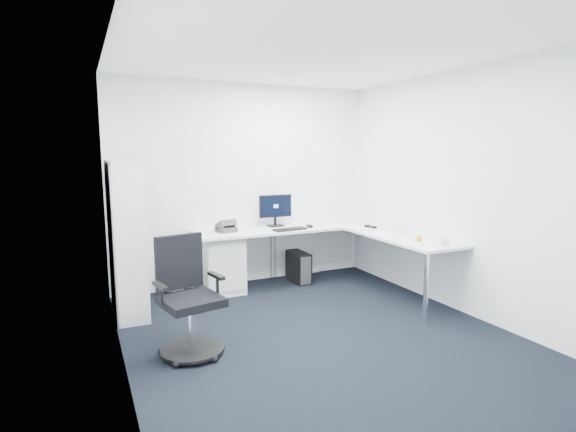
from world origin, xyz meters
name	(u,v)px	position (x,y,z in m)	size (l,w,h in m)	color
ground	(319,336)	(0.00, 0.00, 0.00)	(4.20, 4.20, 0.00)	black
ceiling	(322,51)	(0.00, 0.00, 2.70)	(4.20, 4.20, 0.00)	white
wall_back	(245,185)	(0.00, 2.10, 1.35)	(3.60, 0.02, 2.70)	white
wall_front	(516,240)	(0.00, -2.10, 1.35)	(3.60, 0.02, 2.70)	white
wall_left	(118,211)	(-1.80, 0.00, 1.35)	(0.02, 4.20, 2.70)	white
wall_right	(462,193)	(1.80, 0.00, 1.35)	(0.02, 4.20, 2.70)	white
l_desk	(304,260)	(0.55, 1.40, 0.39)	(2.69, 1.51, 0.78)	silver
drawer_pedestal	(221,262)	(-0.46, 1.81, 0.38)	(0.50, 0.62, 0.76)	silver
bookshelf	(126,239)	(-1.62, 1.45, 0.86)	(0.33, 0.86, 1.71)	silver
task_chair	(191,297)	(-1.23, 0.13, 0.53)	(0.59, 0.59, 1.06)	black
black_pc_tower	(299,267)	(0.64, 1.74, 0.21)	(0.19, 0.43, 0.42)	black
beige_pc_tower	(175,282)	(-1.03, 1.90, 0.17)	(0.16, 0.36, 0.34)	#BAB19E
power_strip	(308,271)	(0.97, 2.10, 0.02)	(0.34, 0.06, 0.04)	white
monitor	(276,210)	(0.35, 1.88, 1.01)	(0.47, 0.15, 0.45)	black
black_keyboard	(290,229)	(0.40, 1.53, 0.80)	(0.44, 0.16, 0.02)	black
mouse	(309,226)	(0.73, 1.61, 0.80)	(0.07, 0.11, 0.03)	black
desk_phone	(226,226)	(-0.39, 1.77, 0.86)	(0.22, 0.22, 0.15)	#2F2F31
laptop	(399,221)	(1.64, 0.87, 0.91)	(0.36, 0.35, 0.25)	silver
white_keyboard	(383,235)	(1.26, 0.70, 0.79)	(0.11, 0.39, 0.01)	white
headphones	(371,226)	(1.47, 1.24, 0.81)	(0.12, 0.18, 0.05)	black
orange_fruit	(419,238)	(1.43, 0.24, 0.82)	(0.07, 0.07, 0.07)	orange
tissue_box	(437,240)	(1.53, 0.07, 0.82)	(0.12, 0.23, 0.08)	white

